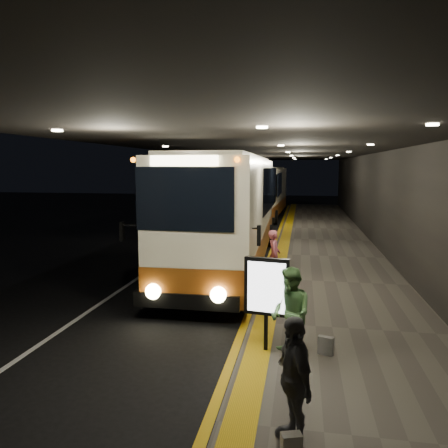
% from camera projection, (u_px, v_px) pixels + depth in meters
% --- Properties ---
extents(ground, '(90.00, 90.00, 0.00)m').
position_uv_depth(ground, '(183.00, 287.00, 13.78)').
color(ground, black).
extents(lane_line_white, '(0.12, 50.00, 0.01)m').
position_uv_depth(lane_line_white, '(174.00, 254.00, 18.97)').
color(lane_line_white, silver).
rests_on(lane_line_white, ground).
extents(kerb_stripe_yellow, '(0.18, 50.00, 0.01)m').
position_uv_depth(kerb_stripe_yellow, '(269.00, 257.00, 18.24)').
color(kerb_stripe_yellow, gold).
rests_on(kerb_stripe_yellow, ground).
extents(sidewalk, '(4.50, 50.00, 0.15)m').
position_uv_depth(sidewalk, '(328.00, 258.00, 17.81)').
color(sidewalk, '#514C44').
rests_on(sidewalk, ground).
extents(tactile_strip, '(0.50, 50.00, 0.01)m').
position_uv_depth(tactile_strip, '(282.00, 254.00, 18.14)').
color(tactile_strip, gold).
rests_on(tactile_strip, sidewalk).
extents(terminal_wall, '(0.10, 50.00, 6.00)m').
position_uv_depth(terminal_wall, '(390.00, 186.00, 17.04)').
color(terminal_wall, black).
rests_on(terminal_wall, ground).
extents(support_columns, '(0.80, 24.80, 4.40)m').
position_uv_depth(support_columns, '(173.00, 206.00, 17.66)').
color(support_columns, black).
rests_on(support_columns, ground).
extents(canopy, '(9.00, 50.00, 0.40)m').
position_uv_depth(canopy, '(275.00, 146.00, 17.62)').
color(canopy, black).
rests_on(canopy, support_columns).
extents(coach_main, '(3.03, 13.01, 4.03)m').
position_uv_depth(coach_main, '(230.00, 216.00, 16.41)').
color(coach_main, '#EFE8C8').
rests_on(coach_main, ground).
extents(coach_second, '(2.79, 11.61, 3.62)m').
position_uv_depth(coach_second, '(264.00, 194.00, 32.06)').
color(coach_second, '#EFE8C8').
rests_on(coach_second, ground).
extents(passenger_boarding, '(0.39, 0.59, 1.62)m').
position_uv_depth(passenger_boarding, '(274.00, 255.00, 13.93)').
color(passenger_boarding, '#B85668').
rests_on(passenger_boarding, sidewalk).
extents(passenger_waiting_green, '(0.88, 1.00, 1.75)m').
position_uv_depth(passenger_waiting_green, '(291.00, 313.00, 8.21)').
color(passenger_waiting_green, '#528147').
rests_on(passenger_waiting_green, sidewalk).
extents(passenger_waiting_grey, '(0.85, 1.12, 1.71)m').
position_uv_depth(passenger_waiting_grey, '(293.00, 379.00, 5.73)').
color(passenger_waiting_grey, '#4C4D52').
rests_on(passenger_waiting_grey, sidewalk).
extents(bag_polka, '(0.32, 0.22, 0.35)m').
position_uv_depth(bag_polka, '(326.00, 345.00, 8.45)').
color(bag_polka, black).
rests_on(bag_polka, sidewalk).
extents(bag_plain, '(0.29, 0.22, 0.32)m').
position_uv_depth(bag_plain, '(291.00, 446.00, 5.44)').
color(bag_plain, beige).
rests_on(bag_plain, sidewalk).
extents(info_sign, '(0.89, 0.25, 1.87)m').
position_uv_depth(info_sign, '(266.00, 288.00, 8.49)').
color(info_sign, black).
rests_on(info_sign, sidewalk).
extents(stanchion_post, '(0.05, 0.05, 1.04)m').
position_uv_depth(stanchion_post, '(270.00, 294.00, 10.71)').
color(stanchion_post, black).
rests_on(stanchion_post, sidewalk).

